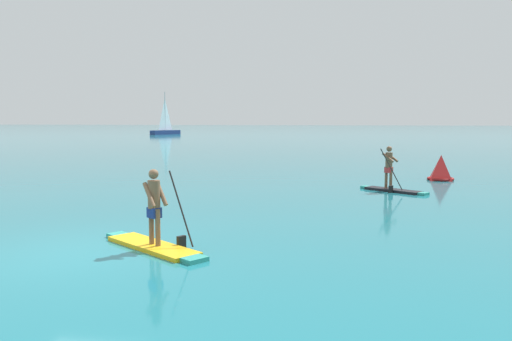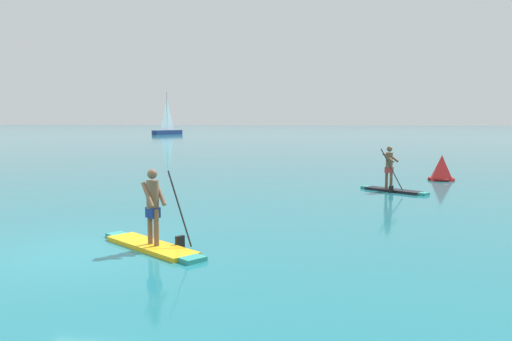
{
  "view_description": "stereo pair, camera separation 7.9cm",
  "coord_description": "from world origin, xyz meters",
  "px_view_note": "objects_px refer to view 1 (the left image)",
  "views": [
    {
      "loc": [
        5.49,
        -9.6,
        2.76
      ],
      "look_at": [
        2.34,
        7.95,
        0.97
      ],
      "focal_mm": 36.0,
      "sensor_mm": 36.0,
      "label": 1
    },
    {
      "loc": [
        5.57,
        -9.58,
        2.76
      ],
      "look_at": [
        2.34,
        7.95,
        0.97
      ],
      "focal_mm": 36.0,
      "sensor_mm": 36.0,
      "label": 2
    }
  ],
  "objects_px": {
    "paddleboarder_far_right": "(392,180)",
    "sailboat_left_horizon": "(165,129)",
    "paddleboarder_mid_center": "(154,232)",
    "race_marker_buoy": "(441,169)"
  },
  "relations": [
    {
      "from": "paddleboarder_far_right",
      "to": "sailboat_left_horizon",
      "type": "height_order",
      "value": "sailboat_left_horizon"
    },
    {
      "from": "paddleboarder_far_right",
      "to": "paddleboarder_mid_center",
      "type": "bearing_deg",
      "value": -83.28
    },
    {
      "from": "paddleboarder_mid_center",
      "to": "paddleboarder_far_right",
      "type": "bearing_deg",
      "value": 95.33
    },
    {
      "from": "paddleboarder_far_right",
      "to": "sailboat_left_horizon",
      "type": "distance_m",
      "value": 75.44
    },
    {
      "from": "paddleboarder_mid_center",
      "to": "sailboat_left_horizon",
      "type": "distance_m",
      "value": 82.26
    },
    {
      "from": "paddleboarder_mid_center",
      "to": "sailboat_left_horizon",
      "type": "bearing_deg",
      "value": 145.37
    },
    {
      "from": "paddleboarder_mid_center",
      "to": "paddleboarder_far_right",
      "type": "xyz_separation_m",
      "value": [
        5.71,
        9.88,
        0.08
      ]
    },
    {
      "from": "sailboat_left_horizon",
      "to": "race_marker_buoy",
      "type": "bearing_deg",
      "value": 59.05
    },
    {
      "from": "race_marker_buoy",
      "to": "sailboat_left_horizon",
      "type": "xyz_separation_m",
      "value": [
        -36.34,
        63.26,
        0.44
      ]
    },
    {
      "from": "paddleboarder_far_right",
      "to": "race_marker_buoy",
      "type": "distance_m",
      "value": 4.86
    }
  ]
}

